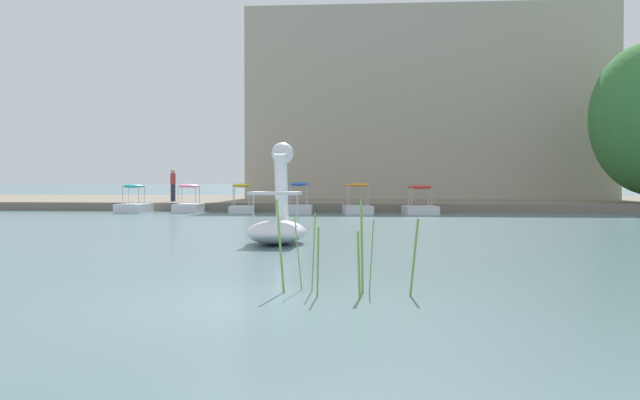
# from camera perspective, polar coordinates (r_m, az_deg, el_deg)

# --- Properties ---
(ground_plane) EXTENTS (562.59, 562.59, 0.00)m
(ground_plane) POSITION_cam_1_polar(r_m,az_deg,el_deg) (10.09, -5.05, -7.83)
(ground_plane) COLOR slate
(shore_bank_far) EXTENTS (122.48, 19.62, 0.45)m
(shore_bank_far) POSITION_cam_1_polar(r_m,az_deg,el_deg) (47.61, 4.28, -0.16)
(shore_bank_far) COLOR slate
(shore_bank_far) RESTS_ON ground_plane
(swan_boat) EXTENTS (1.50, 2.71, 2.65)m
(swan_boat) POSITION_cam_1_polar(r_m,az_deg,el_deg) (19.35, -3.25, -1.50)
(swan_boat) COLOR white
(swan_boat) RESTS_ON ground_plane
(pedal_boat_red) EXTENTS (1.82, 2.56, 1.40)m
(pedal_boat_red) POSITION_cam_1_polar(r_m,az_deg,el_deg) (36.35, 7.62, -0.43)
(pedal_boat_red) COLOR white
(pedal_boat_red) RESTS_ON ground_plane
(pedal_boat_orange) EXTENTS (1.69, 2.45, 1.50)m
(pedal_boat_orange) POSITION_cam_1_polar(r_m,az_deg,el_deg) (36.34, 2.88, -0.39)
(pedal_boat_orange) COLOR white
(pedal_boat_orange) RESTS_ON ground_plane
(pedal_boat_blue) EXTENTS (1.47, 2.21, 1.53)m
(pedal_boat_blue) POSITION_cam_1_polar(r_m,az_deg,el_deg) (36.72, -1.61, -0.38)
(pedal_boat_blue) COLOR white
(pedal_boat_blue) RESTS_ON ground_plane
(pedal_boat_yellow) EXTENTS (1.48, 2.25, 1.46)m
(pedal_boat_yellow) POSITION_cam_1_polar(r_m,az_deg,el_deg) (37.37, -5.99, -0.29)
(pedal_boat_yellow) COLOR white
(pedal_boat_yellow) RESTS_ON ground_plane
(pedal_boat_pink) EXTENTS (1.34, 2.16, 1.43)m
(pedal_boat_pink) POSITION_cam_1_polar(r_m,az_deg,el_deg) (38.21, -9.95, -0.34)
(pedal_boat_pink) COLOR white
(pedal_boat_pink) RESTS_ON ground_plane
(pedal_boat_teal) EXTENTS (1.35, 2.13, 1.43)m
(pedal_boat_teal) POSITION_cam_1_polar(r_m,az_deg,el_deg) (38.63, -14.00, -0.36)
(pedal_boat_teal) COLOR white
(pedal_boat_teal) RESTS_ON ground_plane
(person_on_path) EXTENTS (0.24, 0.24, 1.79)m
(person_on_path) POSITION_cam_1_polar(r_m,az_deg,el_deg) (42.19, -11.13, 1.19)
(person_on_path) COLOR #23283D
(person_on_path) RESTS_ON shore_bank_far
(apartment_block) EXTENTS (22.84, 11.25, 11.81)m
(apartment_block) POSITION_cam_1_polar(r_m,az_deg,el_deg) (50.98, 7.98, 6.84)
(apartment_block) COLOR #B2A893
(apartment_block) RESTS_ON shore_bank_far
(reed_clump_foreground) EXTENTS (2.09, 0.75, 1.37)m
(reed_clump_foreground) POSITION_cam_1_polar(r_m,az_deg,el_deg) (10.79, 1.62, -4.04)
(reed_clump_foreground) COLOR #669942
(reed_clump_foreground) RESTS_ON ground_plane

